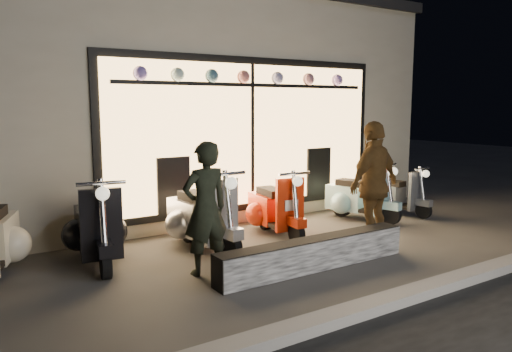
{
  "coord_description": "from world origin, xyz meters",
  "views": [
    {
      "loc": [
        -3.89,
        -5.35,
        2.08
      ],
      "look_at": [
        0.01,
        0.6,
        1.05
      ],
      "focal_mm": 35.0,
      "sensor_mm": 36.0,
      "label": 1
    }
  ],
  "objects_px": {
    "graffiti_barrier": "(314,254)",
    "man": "(205,208)",
    "scooter_silver": "(199,216)",
    "woman": "(374,185)",
    "scooter_red": "(273,208)"
  },
  "relations": [
    {
      "from": "graffiti_barrier",
      "to": "man",
      "type": "bearing_deg",
      "value": 153.45
    },
    {
      "from": "scooter_silver",
      "to": "man",
      "type": "xyz_separation_m",
      "value": [
        -0.47,
        -1.11,
        0.36
      ]
    },
    {
      "from": "graffiti_barrier",
      "to": "scooter_red",
      "type": "distance_m",
      "value": 1.88
    },
    {
      "from": "scooter_silver",
      "to": "scooter_red",
      "type": "relative_size",
      "value": 1.09
    },
    {
      "from": "scooter_red",
      "to": "man",
      "type": "distance_m",
      "value": 2.2
    },
    {
      "from": "scooter_silver",
      "to": "woman",
      "type": "distance_m",
      "value": 2.59
    },
    {
      "from": "man",
      "to": "scooter_silver",
      "type": "bearing_deg",
      "value": -114.21
    },
    {
      "from": "scooter_silver",
      "to": "man",
      "type": "bearing_deg",
      "value": -117.05
    },
    {
      "from": "graffiti_barrier",
      "to": "man",
      "type": "xyz_separation_m",
      "value": [
        -1.22,
        0.61,
        0.62
      ]
    },
    {
      "from": "scooter_silver",
      "to": "woman",
      "type": "bearing_deg",
      "value": -37.56
    },
    {
      "from": "scooter_red",
      "to": "woman",
      "type": "xyz_separation_m",
      "value": [
        0.77,
        -1.44,
        0.51
      ]
    },
    {
      "from": "scooter_red",
      "to": "man",
      "type": "bearing_deg",
      "value": -140.48
    },
    {
      "from": "woman",
      "to": "scooter_red",
      "type": "bearing_deg",
      "value": -72.86
    },
    {
      "from": "woman",
      "to": "graffiti_barrier",
      "type": "bearing_deg",
      "value": 2.37
    },
    {
      "from": "scooter_red",
      "to": "woman",
      "type": "height_order",
      "value": "woman"
    }
  ]
}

